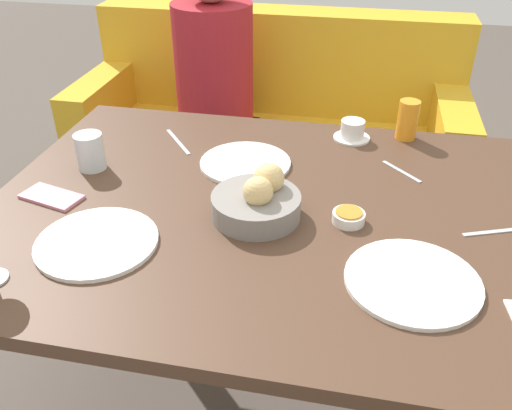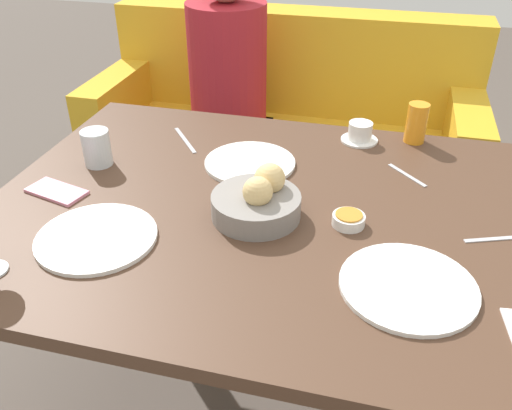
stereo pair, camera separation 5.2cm
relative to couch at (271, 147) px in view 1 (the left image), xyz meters
The scene contains 16 objects.
ground_plane 1.21m from the couch, 80.45° to the right, with size 10.00×10.00×0.00m, color #564C44.
dining_table 1.21m from the couch, 80.45° to the right, with size 1.35×1.01×0.74m.
couch is the anchor object (origin of this frame).
seated_person 0.32m from the couch, 144.43° to the right, with size 0.32×0.41×1.18m.
bread_basket 1.29m from the couch, 81.61° to the right, with size 0.21×0.21×0.11m.
plate_near_left 1.44m from the couch, 95.90° to the right, with size 0.26×0.26×0.01m.
plate_near_right 1.52m from the couch, 69.18° to the right, with size 0.27×0.27×0.01m.
plate_far_center 1.05m from the couch, 84.38° to the right, with size 0.25×0.25×0.01m.
juice_glass 0.99m from the couch, 53.08° to the right, with size 0.06×0.06×0.12m.
water_tumbler 1.19m from the couch, 106.09° to the right, with size 0.07×0.07×0.10m.
coffee_cup 0.94m from the couch, 63.35° to the right, with size 0.11×0.11×0.06m.
jam_bowl_honey 1.31m from the couch, 71.95° to the right, with size 0.07×0.07×0.03m.
fork_silver 0.97m from the couch, 98.61° to the right, with size 0.12×0.15×0.00m.
knife_silver 1.42m from the couch, 57.79° to the right, with size 0.17×0.08×0.00m.
spoon_coffee 1.13m from the couch, 60.83° to the right, with size 0.10×0.11×0.00m.
cell_phone 1.33m from the couch, 105.33° to the right, with size 0.16×0.11×0.01m.
Camera 1 is at (0.19, -1.07, 1.44)m, focal length 38.00 mm.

